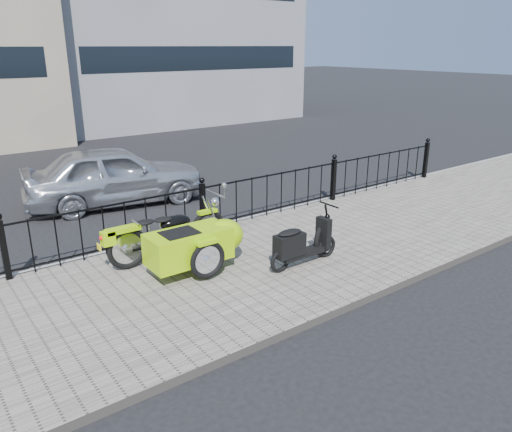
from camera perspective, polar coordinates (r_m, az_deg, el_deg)
ground at (r=8.78m, az=-1.59°, el=-4.87°), size 120.00×120.00×0.00m
sidewalk at (r=8.39m, az=0.38°, el=-5.61°), size 30.00×3.80×0.12m
curb at (r=9.89m, az=-6.40°, el=-1.82°), size 30.00×0.10×0.12m
iron_fence at (r=9.60m, az=-6.09°, el=0.88°), size 14.11×0.11×1.08m
motorcycle_sidecar at (r=8.03m, az=-7.07°, el=-2.79°), size 2.28×1.48×0.98m
scooter at (r=8.11m, az=5.06°, el=-3.28°), size 1.40×0.41×0.95m
spare_tire at (r=8.59m, az=7.66°, el=-2.55°), size 0.60×0.30×0.61m
sedan_car at (r=12.04m, az=-15.79°, el=4.51°), size 4.27×2.29×1.38m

